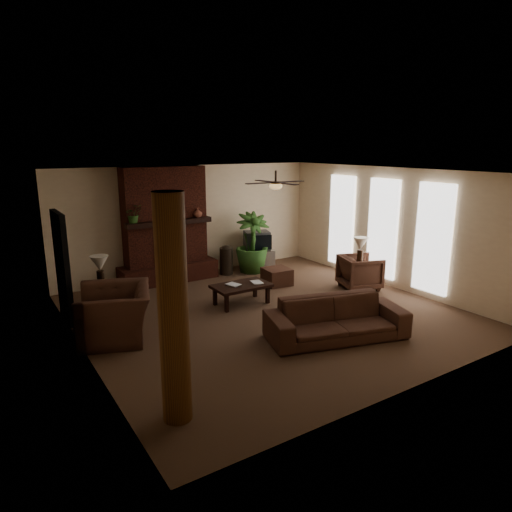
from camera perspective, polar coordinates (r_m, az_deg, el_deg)
room_shell at (r=8.82m, az=1.41°, el=1.37°), size 7.00×7.00×7.00m
fireplace at (r=11.32m, az=-11.22°, el=2.61°), size 2.40×0.70×2.80m
windows at (r=11.23m, az=15.57°, el=3.30°), size 0.08×3.65×2.35m
log_column at (r=5.43m, az=-10.33°, el=-6.86°), size 0.36×0.36×2.80m
doorway at (r=9.31m, az=-23.09°, el=-1.30°), size 0.10×1.00×2.10m
ceiling_fan at (r=9.12m, az=2.48°, el=8.96°), size 1.35×1.35×0.37m
sofa at (r=8.05m, az=10.08°, el=-6.96°), size 2.52×1.35×0.95m
armchair_left at (r=8.27m, az=-17.32°, el=-5.91°), size 1.28×1.58×1.20m
armchair_right at (r=10.90m, az=12.91°, el=-1.80°), size 1.02×1.05×0.87m
coffee_table at (r=9.61m, az=-1.84°, el=-3.93°), size 1.20×0.70×0.43m
ottoman at (r=11.00m, az=2.63°, el=-2.58°), size 0.66×0.66×0.40m
tv_stand at (r=12.49m, az=0.23°, el=-0.33°), size 0.96×0.73×0.50m
tv at (r=12.33m, az=0.13°, el=1.91°), size 0.78×0.71×0.52m
floor_vase at (r=11.84m, az=-3.75°, el=-0.25°), size 0.34×0.34×0.77m
floor_plant at (r=12.03m, az=-0.49°, el=0.07°), size 1.08×1.68×0.89m
side_table_left at (r=9.61m, az=-18.68°, el=-5.28°), size 0.61×0.61×0.55m
lamp_left at (r=9.37m, az=-19.00°, el=-1.16°), size 0.42×0.42×0.65m
side_table_right at (r=11.06m, az=12.37°, el=-2.39°), size 0.60×0.60×0.55m
lamp_right at (r=10.89m, az=12.97°, el=1.26°), size 0.41×0.41×0.65m
mantel_plant at (r=10.73m, az=-15.10°, el=4.88°), size 0.42×0.46×0.33m
mantel_vase at (r=11.28m, az=-7.32°, el=5.38°), size 0.24×0.25×0.22m
book_a at (r=9.44m, az=-3.32°, el=-2.99°), size 0.21×0.09×0.29m
book_b at (r=9.63m, az=-0.50°, el=-2.62°), size 0.21×0.07×0.29m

